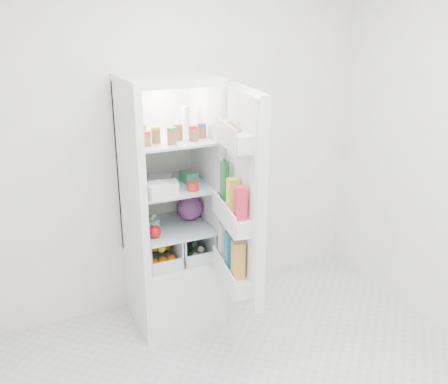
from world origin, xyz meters
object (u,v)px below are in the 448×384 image
fridge_door (241,201)px  refrigerator (170,233)px  mushroom_bowl (149,224)px  red_cabbage (190,208)px

fridge_door → refrigerator: bearing=31.0°
refrigerator → mushroom_bowl: (-0.17, -0.03, 0.12)m
mushroom_bowl → red_cabbage: bearing=5.1°
fridge_door → mushroom_bowl: bearing=44.0°
mushroom_bowl → fridge_door: 0.80m
refrigerator → mushroom_bowl: bearing=-169.2°
red_cabbage → mushroom_bowl: (-0.32, -0.03, -0.06)m
red_cabbage → mushroom_bowl: 0.33m
red_cabbage → mushroom_bowl: bearing=-174.9°
red_cabbage → fridge_door: size_ratio=0.15×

